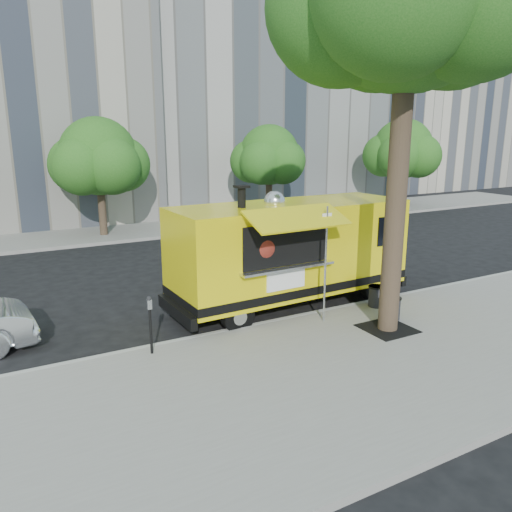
{
  "coord_description": "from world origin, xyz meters",
  "views": [
    {
      "loc": [
        -5.89,
        -11.45,
        4.93
      ],
      "look_at": [
        0.38,
        0.0,
        1.68
      ],
      "focal_mm": 35.0,
      "sensor_mm": 36.0,
      "label": 1
    }
  ],
  "objects": [
    {
      "name": "ground",
      "position": [
        0.0,
        0.0,
        0.0
      ],
      "size": [
        120.0,
        120.0,
        0.0
      ],
      "primitive_type": "plane",
      "color": "black",
      "rests_on": "ground"
    },
    {
      "name": "sidewalk",
      "position": [
        0.0,
        -4.0,
        0.07
      ],
      "size": [
        60.0,
        6.0,
        0.15
      ],
      "primitive_type": "cube",
      "color": "gray",
      "rests_on": "ground"
    },
    {
      "name": "curb",
      "position": [
        0.0,
        -0.93,
        0.07
      ],
      "size": [
        60.0,
        0.14,
        0.16
      ],
      "primitive_type": "cube",
      "color": "#999993",
      "rests_on": "ground"
    },
    {
      "name": "far_sidewalk",
      "position": [
        0.0,
        13.5,
        0.07
      ],
      "size": [
        60.0,
        5.0,
        0.15
      ],
      "primitive_type": "cube",
      "color": "gray",
      "rests_on": "ground"
    },
    {
      "name": "building_mid",
      "position": [
        12.0,
        23.0,
        10.0
      ],
      "size": [
        20.0,
        14.0,
        20.0
      ],
      "primitive_type": "cube",
      "color": "#9A9690",
      "rests_on": "ground"
    },
    {
      "name": "building_right",
      "position": [
        30.0,
        24.0,
        8.0
      ],
      "size": [
        16.0,
        12.0,
        16.0
      ],
      "primitive_type": "cube",
      "color": "#B8AE99",
      "rests_on": "ground"
    },
    {
      "name": "tree_well",
      "position": [
        2.6,
        -2.8,
        0.15
      ],
      "size": [
        1.2,
        1.2,
        0.02
      ],
      "primitive_type": "cube",
      "color": "black",
      "rests_on": "sidewalk"
    },
    {
      "name": "far_tree_b",
      "position": [
        -1.0,
        12.7,
        3.83
      ],
      "size": [
        3.6,
        3.6,
        5.5
      ],
      "color": "#33261C",
      "rests_on": "far_sidewalk"
    },
    {
      "name": "far_tree_c",
      "position": [
        8.0,
        12.4,
        3.72
      ],
      "size": [
        3.24,
        3.24,
        5.21
      ],
      "color": "#33261C",
      "rests_on": "far_sidewalk"
    },
    {
      "name": "far_tree_d",
      "position": [
        18.0,
        12.6,
        3.89
      ],
      "size": [
        3.78,
        3.78,
        5.64
      ],
      "color": "#33261C",
      "rests_on": "far_sidewalk"
    },
    {
      "name": "sign_post",
      "position": [
        1.55,
        -1.55,
        1.85
      ],
      "size": [
        0.28,
        0.06,
        3.0
      ],
      "color": "silver",
      "rests_on": "sidewalk"
    },
    {
      "name": "parking_meter",
      "position": [
        -3.0,
        -1.35,
        0.98
      ],
      "size": [
        0.11,
        0.11,
        1.33
      ],
      "color": "black",
      "rests_on": "sidewalk"
    },
    {
      "name": "food_truck",
      "position": [
        1.58,
        0.17,
        1.67
      ],
      "size": [
        7.27,
        3.52,
        3.56
      ],
      "rotation": [
        0.0,
        0.0,
        0.04
      ],
      "color": "yellow",
      "rests_on": "ground"
    },
    {
      "name": "trash_bin_left",
      "position": [
        3.16,
        -2.32,
        0.47
      ],
      "size": [
        0.49,
        0.49,
        0.59
      ],
      "color": "black",
      "rests_on": "sidewalk"
    },
    {
      "name": "trash_bin_right",
      "position": [
        3.5,
        -1.39,
        0.47
      ],
      "size": [
        0.49,
        0.49,
        0.59
      ],
      "color": "black",
      "rests_on": "sidewalk"
    }
  ]
}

